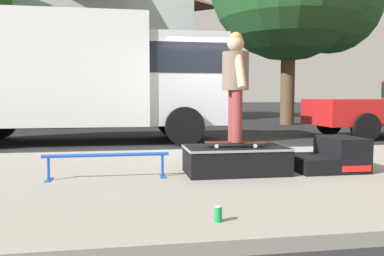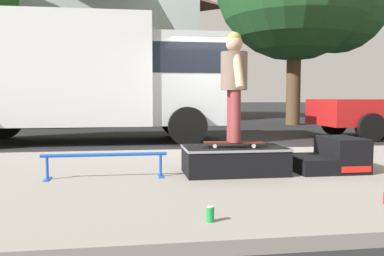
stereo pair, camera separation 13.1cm
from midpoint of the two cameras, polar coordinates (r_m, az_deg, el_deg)
name	(u,v)px [view 1 (the left image)]	position (r m, az deg, el deg)	size (l,w,h in m)	color
ground_plane	(234,151)	(8.60, 5.41, -3.18)	(140.00, 140.00, 0.00)	black
sidewalk_slab	(292,175)	(5.78, 13.19, -6.40)	(50.00, 5.00, 0.12)	gray
skate_box	(236,159)	(5.42, 5.42, -4.33)	(1.33, 0.76, 0.36)	black
kicker_ramp	(332,157)	(5.92, 18.36, -3.81)	(0.93, 0.77, 0.46)	black
grind_rail	(106,159)	(5.19, -12.58, -4.30)	(1.55, 0.28, 0.31)	blue
skateboard	(235,143)	(5.35, 5.32, -2.07)	(0.80, 0.30, 0.07)	#4C1E14
skater_kid	(235,78)	(5.32, 5.38, 7.01)	(0.34, 0.73, 1.41)	brown
soda_can_b	(218,214)	(3.38, 2.52, -11.92)	(0.07, 0.07, 0.13)	#198C3F
box_truck	(84,74)	(10.50, -15.16, 7.36)	(6.91, 2.63, 3.05)	white
house_behind	(98,37)	(22.47, -13.22, 12.25)	(9.54, 8.22, 8.40)	silver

